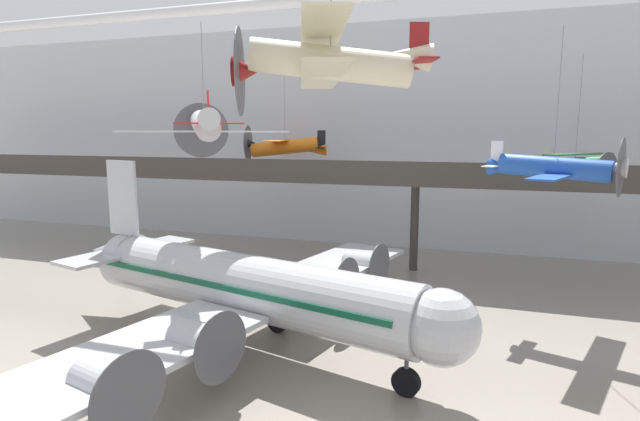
% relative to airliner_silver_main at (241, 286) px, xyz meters
% --- Properties ---
extents(hangar_back_wall, '(140.00, 3.00, 22.53)m').
position_rel_airliner_silver_main_xyz_m(hangar_back_wall, '(6.83, 28.56, 7.76)').
color(hangar_back_wall, silver).
rests_on(hangar_back_wall, ground).
extents(mezzanine_walkway, '(110.00, 3.20, 9.43)m').
position_rel_airliner_silver_main_xyz_m(mezzanine_walkway, '(6.83, 17.75, 4.29)').
color(mezzanine_walkway, '#38332D').
rests_on(mezzanine_walkway, ground).
extents(airliner_silver_main, '(25.63, 29.68, 9.96)m').
position_rel_airliner_silver_main_xyz_m(airliner_silver_main, '(0.00, 0.00, 0.00)').
color(airliner_silver_main, '#B7BABF').
rests_on(airliner_silver_main, ground).
extents(suspended_plane_green_biplane, '(6.00, 6.01, 9.85)m').
position_rel_airliner_silver_main_xyz_m(suspended_plane_green_biplane, '(19.05, 20.18, 5.79)').
color(suspended_plane_green_biplane, '#1E6B33').
extents(suspended_plane_silver_racer, '(8.91, 8.18, 7.65)m').
position_rel_airliner_silver_main_xyz_m(suspended_plane_silver_racer, '(-3.11, 2.02, 8.61)').
color(suspended_plane_silver_racer, silver).
extents(suspended_plane_cream_biplane, '(7.11, 8.29, 5.51)m').
position_rel_airliner_silver_main_xyz_m(suspended_plane_cream_biplane, '(6.95, -6.53, 10.56)').
color(suspended_plane_cream_biplane, beige).
extents(suspended_plane_blue_trainer, '(7.80, 9.14, 9.45)m').
position_rel_airliner_silver_main_xyz_m(suspended_plane_blue_trainer, '(16.03, 8.50, 6.13)').
color(suspended_plane_blue_trainer, '#1E4CAD').
extents(suspended_plane_orange_highwing, '(8.15, 9.85, 8.70)m').
position_rel_airliner_silver_main_xyz_m(suspended_plane_orange_highwing, '(-6.07, 21.57, 6.86)').
color(suspended_plane_orange_highwing, orange).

